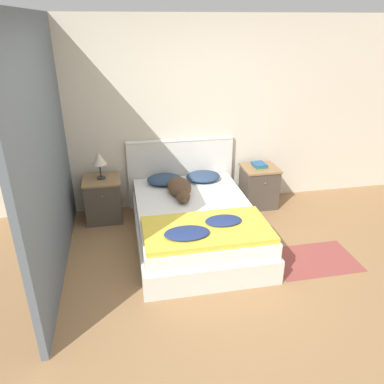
{
  "coord_description": "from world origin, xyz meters",
  "views": [
    {
      "loc": [
        -0.85,
        -2.82,
        2.46
      ],
      "look_at": [
        -0.05,
        1.23,
        0.56
      ],
      "focal_mm": 35.0,
      "sensor_mm": 36.0,
      "label": 1
    }
  ],
  "objects": [
    {
      "name": "ground_plane",
      "position": [
        0.0,
        0.0,
        0.0
      ],
      "size": [
        16.0,
        16.0,
        0.0
      ],
      "primitive_type": "plane",
      "color": "#997047"
    },
    {
      "name": "wall_back",
      "position": [
        0.0,
        2.13,
        1.27
      ],
      "size": [
        9.0,
        0.06,
        2.55
      ],
      "color": "beige",
      "rests_on": "ground_plane"
    },
    {
      "name": "wall_side_left",
      "position": [
        -1.58,
        1.05,
        1.27
      ],
      "size": [
        0.06,
        3.1,
        2.55
      ],
      "color": "slate",
      "rests_on": "ground_plane"
    },
    {
      "name": "bed",
      "position": [
        -0.05,
        1.03,
        0.23
      ],
      "size": [
        1.41,
        2.01,
        0.46
      ],
      "color": "silver",
      "rests_on": "ground_plane"
    },
    {
      "name": "headboard",
      "position": [
        -0.05,
        2.06,
        0.52
      ],
      "size": [
        1.49,
        0.06,
        0.99
      ],
      "color": "silver",
      "rests_on": "ground_plane"
    },
    {
      "name": "nightstand_left",
      "position": [
        -1.14,
        1.8,
        0.29
      ],
      "size": [
        0.48,
        0.47,
        0.59
      ],
      "color": "#4C4238",
      "rests_on": "ground_plane"
    },
    {
      "name": "nightstand_right",
      "position": [
        1.04,
        1.8,
        0.29
      ],
      "size": [
        0.48,
        0.47,
        0.59
      ],
      "color": "#4C4238",
      "rests_on": "ground_plane"
    },
    {
      "name": "pillow_left",
      "position": [
        -0.32,
        1.79,
        0.52
      ],
      "size": [
        0.46,
        0.38,
        0.11
      ],
      "color": "navy",
      "rests_on": "bed"
    },
    {
      "name": "pillow_right",
      "position": [
        0.21,
        1.79,
        0.52
      ],
      "size": [
        0.46,
        0.38,
        0.11
      ],
      "color": "navy",
      "rests_on": "bed"
    },
    {
      "name": "quilt",
      "position": [
        -0.06,
        0.43,
        0.5
      ],
      "size": [
        1.31,
        0.73,
        0.11
      ],
      "color": "yellow",
      "rests_on": "bed"
    },
    {
      "name": "dog",
      "position": [
        -0.17,
        1.41,
        0.55
      ],
      "size": [
        0.3,
        0.73,
        0.18
      ],
      "color": "brown",
      "rests_on": "bed"
    },
    {
      "name": "book_stack",
      "position": [
        1.03,
        1.83,
        0.61
      ],
      "size": [
        0.19,
        0.22,
        0.05
      ],
      "color": "#337547",
      "rests_on": "nightstand_right"
    },
    {
      "name": "table_lamp",
      "position": [
        -1.14,
        1.82,
        0.85
      ],
      "size": [
        0.18,
        0.18,
        0.35
      ],
      "color": "#2D2D33",
      "rests_on": "nightstand_left"
    },
    {
      "name": "rug",
      "position": [
        1.18,
        0.36,
        0.0
      ],
      "size": [
        0.94,
        0.63,
        0.0
      ],
      "color": "#93423D",
      "rests_on": "ground_plane"
    }
  ]
}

